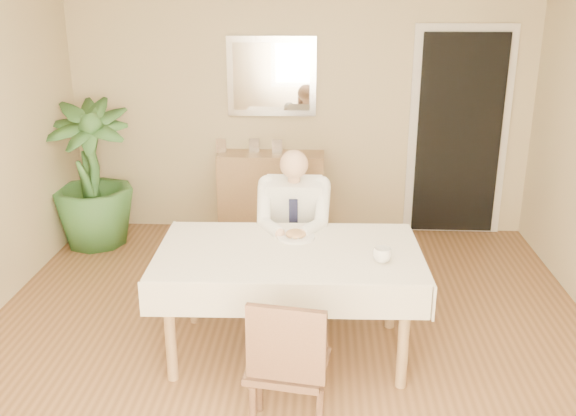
# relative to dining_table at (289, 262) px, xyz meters

# --- Properties ---
(room) EXTENTS (5.00, 5.02, 2.60)m
(room) POSITION_rel_dining_table_xyz_m (-0.02, -0.09, 0.63)
(room) COLOR brown
(room) RESTS_ON ground
(window) EXTENTS (1.34, 0.04, 1.44)m
(window) POSITION_rel_dining_table_xyz_m (-0.02, -2.56, 0.78)
(window) COLOR silver
(window) RESTS_ON room
(doorway) EXTENTS (0.96, 0.07, 2.10)m
(doorway) POSITION_rel_dining_table_xyz_m (1.53, 2.37, 0.33)
(doorway) COLOR silver
(doorway) RESTS_ON ground
(mirror) EXTENTS (0.86, 0.04, 0.76)m
(mirror) POSITION_rel_dining_table_xyz_m (-0.29, 2.38, 0.88)
(mirror) COLOR silver
(mirror) RESTS_ON room
(dining_table) EXTENTS (1.74, 1.06, 0.75)m
(dining_table) POSITION_rel_dining_table_xyz_m (0.00, 0.00, 0.00)
(dining_table) COLOR #96774A
(dining_table) RESTS_ON ground
(chair_far) EXTENTS (0.50, 0.50, 0.93)m
(chair_far) POSITION_rel_dining_table_xyz_m (0.00, 0.88, -0.14)
(chair_far) COLOR #3A2618
(chair_far) RESTS_ON ground
(chair_near) EXTENTS (0.47, 0.47, 0.87)m
(chair_near) POSITION_rel_dining_table_xyz_m (0.04, -0.91, -0.18)
(chair_near) COLOR #3A2618
(chair_near) RESTS_ON ground
(seated_man) EXTENTS (0.48, 0.72, 1.24)m
(seated_man) POSITION_rel_dining_table_xyz_m (0.00, 0.59, 0.02)
(seated_man) COLOR white
(seated_man) RESTS_ON ground
(plate) EXTENTS (0.26, 0.26, 0.02)m
(plate) POSITION_rel_dining_table_xyz_m (0.03, 0.21, 0.09)
(plate) COLOR white
(plate) RESTS_ON dining_table
(food) EXTENTS (0.14, 0.14, 0.06)m
(food) POSITION_rel_dining_table_xyz_m (0.03, 0.21, 0.11)
(food) COLOR olive
(food) RESTS_ON dining_table
(knife) EXTENTS (0.01, 0.13, 0.01)m
(knife) POSITION_rel_dining_table_xyz_m (0.07, 0.15, 0.11)
(knife) COLOR silver
(knife) RESTS_ON dining_table
(fork) EXTENTS (0.01, 0.13, 0.01)m
(fork) POSITION_rel_dining_table_xyz_m (-0.01, 0.15, 0.11)
(fork) COLOR silver
(fork) RESTS_ON dining_table
(coffee_mug) EXTENTS (0.14, 0.14, 0.09)m
(coffee_mug) POSITION_rel_dining_table_xyz_m (0.59, -0.16, 0.13)
(coffee_mug) COLOR white
(coffee_mug) RESTS_ON dining_table
(sideboard) EXTENTS (1.04, 0.36, 0.83)m
(sideboard) POSITION_rel_dining_table_xyz_m (-0.29, 2.23, -0.25)
(sideboard) COLOR #96774A
(sideboard) RESTS_ON ground
(photo_frame_left) EXTENTS (0.10, 0.02, 0.14)m
(photo_frame_left) POSITION_rel_dining_table_xyz_m (-0.78, 2.25, 0.23)
(photo_frame_left) COLOR silver
(photo_frame_left) RESTS_ON sideboard
(photo_frame_center) EXTENTS (0.10, 0.02, 0.14)m
(photo_frame_center) POSITION_rel_dining_table_xyz_m (-0.46, 2.27, 0.23)
(photo_frame_center) COLOR silver
(photo_frame_center) RESTS_ON sideboard
(photo_frame_right) EXTENTS (0.10, 0.02, 0.14)m
(photo_frame_right) POSITION_rel_dining_table_xyz_m (-0.23, 2.23, 0.23)
(photo_frame_right) COLOR silver
(photo_frame_right) RESTS_ON sideboard
(potted_palm) EXTENTS (0.89, 0.89, 1.38)m
(potted_palm) POSITION_rel_dining_table_xyz_m (-1.97, 1.85, 0.02)
(potted_palm) COLOR #285022
(potted_palm) RESTS_ON ground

